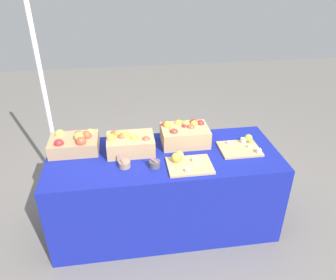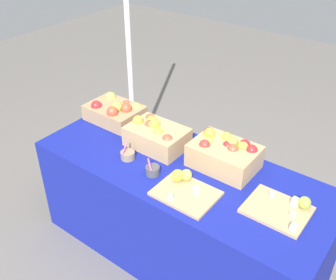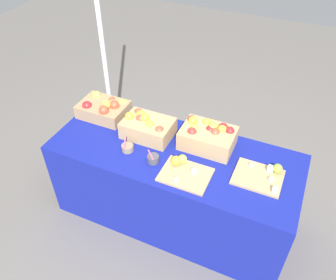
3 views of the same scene
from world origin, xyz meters
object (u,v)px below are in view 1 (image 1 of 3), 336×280
at_px(sample_bowl_near, 124,164).
at_px(tent_pole, 45,98).
at_px(apple_crate_left, 75,143).
at_px(apple_crate_right, 184,134).
at_px(cutting_board_back, 241,147).
at_px(cutting_board_front, 186,163).
at_px(apple_crate_middle, 130,143).
at_px(sample_bowl_mid, 155,164).

relative_size(sample_bowl_near, tent_pole, 0.05).
relative_size(apple_crate_left, apple_crate_right, 0.99).
bearing_deg(cutting_board_back, cutting_board_front, -160.49).
bearing_deg(sample_bowl_near, apple_crate_left, 141.79).
bearing_deg(apple_crate_left, cutting_board_back, -7.32).
xyz_separation_m(cutting_board_front, tent_pole, (-1.15, 0.84, 0.27)).
relative_size(apple_crate_middle, sample_bowl_mid, 3.92).
bearing_deg(apple_crate_middle, apple_crate_left, 169.32).
relative_size(apple_crate_right, cutting_board_front, 1.16).
bearing_deg(apple_crate_left, apple_crate_right, -0.65).
height_order(cutting_board_front, sample_bowl_mid, sample_bowl_mid).
bearing_deg(sample_bowl_near, cutting_board_back, 7.84).
distance_m(cutting_board_back, sample_bowl_near, 0.99).
bearing_deg(sample_bowl_mid, tent_pole, 137.65).
distance_m(apple_crate_left, tent_pole, 0.60).
relative_size(apple_crate_right, tent_pole, 0.19).
xyz_separation_m(apple_crate_right, cutting_board_back, (0.46, -0.17, -0.07)).
distance_m(apple_crate_right, cutting_board_back, 0.49).
height_order(apple_crate_middle, sample_bowl_near, apple_crate_middle).
bearing_deg(apple_crate_right, tent_pole, 157.77).
relative_size(apple_crate_middle, sample_bowl_near, 3.75).
bearing_deg(cutting_board_back, apple_crate_middle, 174.33).
relative_size(apple_crate_left, cutting_board_back, 1.19).
bearing_deg(cutting_board_front, apple_crate_right, 81.63).
height_order(apple_crate_left, cutting_board_back, apple_crate_left).
relative_size(apple_crate_middle, cutting_board_front, 1.12).
xyz_separation_m(cutting_board_front, sample_bowl_mid, (-0.25, 0.01, 0.01)).
distance_m(sample_bowl_mid, tent_pole, 1.25).
bearing_deg(cutting_board_back, sample_bowl_mid, -167.54).
xyz_separation_m(cutting_board_front, cutting_board_back, (0.51, 0.18, -0.00)).
relative_size(apple_crate_left, sample_bowl_mid, 4.02).
bearing_deg(sample_bowl_mid, cutting_board_back, 12.46).
relative_size(apple_crate_left, sample_bowl_near, 3.85).
xyz_separation_m(apple_crate_left, sample_bowl_near, (0.40, -0.31, -0.04)).
bearing_deg(cutting_board_front, tent_pole, 143.91).
bearing_deg(tent_pole, cutting_board_front, -36.09).
distance_m(cutting_board_back, sample_bowl_mid, 0.77).
bearing_deg(sample_bowl_mid, apple_crate_right, 48.39).
height_order(cutting_board_front, sample_bowl_near, sample_bowl_near).
relative_size(apple_crate_middle, tent_pole, 0.19).
distance_m(sample_bowl_near, sample_bowl_mid, 0.23).
relative_size(apple_crate_middle, cutting_board_back, 1.16).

